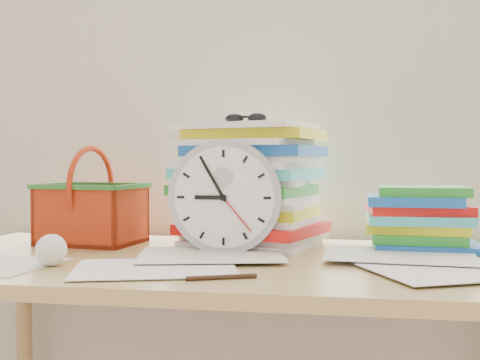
% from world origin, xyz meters
% --- Properties ---
extents(curtain, '(2.40, 0.01, 2.50)m').
position_xyz_m(curtain, '(0.00, 1.98, 1.30)').
color(curtain, silver).
rests_on(curtain, room_shell).
extents(desk, '(1.40, 0.70, 0.75)m').
position_xyz_m(desk, '(0.00, 1.60, 0.68)').
color(desk, tan).
rests_on(desk, ground).
extents(paper_stack, '(0.41, 0.36, 0.31)m').
position_xyz_m(paper_stack, '(0.03, 1.82, 0.91)').
color(paper_stack, white).
rests_on(paper_stack, desk).
extents(clock, '(0.27, 0.05, 0.27)m').
position_xyz_m(clock, '(-0.00, 1.66, 0.88)').
color(clock, '#A6A6AA').
rests_on(clock, desk).
extents(sunglasses, '(0.15, 0.13, 0.03)m').
position_xyz_m(sunglasses, '(0.02, 1.80, 1.08)').
color(sunglasses, black).
rests_on(sunglasses, paper_stack).
extents(book_stack, '(0.27, 0.22, 0.16)m').
position_xyz_m(book_stack, '(0.45, 1.77, 0.83)').
color(book_stack, white).
rests_on(book_stack, desk).
extents(basket, '(0.28, 0.23, 0.25)m').
position_xyz_m(basket, '(-0.38, 1.77, 0.88)').
color(basket, red).
rests_on(basket, desk).
extents(crumpled_ball, '(0.07, 0.07, 0.07)m').
position_xyz_m(crumpled_ball, '(-0.33, 1.44, 0.78)').
color(crumpled_ball, white).
rests_on(crumpled_ball, desk).
extents(pen, '(0.13, 0.06, 0.01)m').
position_xyz_m(pen, '(0.05, 1.36, 0.75)').
color(pen, black).
rests_on(pen, desk).
extents(scattered_papers, '(1.26, 0.42, 0.02)m').
position_xyz_m(scattered_papers, '(0.00, 1.60, 0.76)').
color(scattered_papers, white).
rests_on(scattered_papers, desk).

